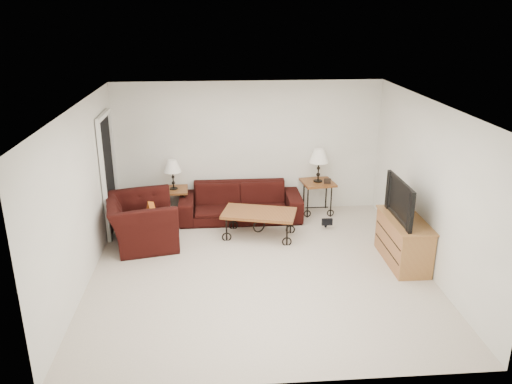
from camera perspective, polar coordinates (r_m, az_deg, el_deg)
The scene contains 20 objects.
ground at distance 7.81m, azimuth 0.41°, elevation -8.67°, with size 5.00×5.00×0.00m, color beige.
wall_back at distance 9.68m, azimuth -0.84°, elevation 5.00°, with size 5.00×0.02×2.50m, color white.
wall_front at distance 5.03m, azimuth 2.92°, elevation -9.68°, with size 5.00×0.02×2.50m, color white.
wall_left at distance 7.52m, azimuth -18.92°, elevation -0.52°, with size 0.02×5.00×2.50m, color white.
wall_right at distance 7.90m, azimuth 18.80°, elevation 0.47°, with size 0.02×5.00×2.50m, color white.
ceiling at distance 6.97m, azimuth 0.46°, elevation 9.70°, with size 5.00×5.00×0.00m, color white.
doorway at distance 9.10m, azimuth -16.19°, elevation 1.72°, with size 0.08×0.94×2.04m, color black.
sofa at distance 9.50m, azimuth -1.77°, elevation -1.15°, with size 2.26×0.88×0.66m, color black.
side_table_left at distance 9.71m, azimuth -9.11°, elevation -1.23°, with size 0.51×0.51×0.56m, color brown.
side_table_right at distance 9.84m, azimuth 6.86°, elevation -0.58°, with size 0.58×0.58×0.64m, color brown.
lamp_left at distance 9.52m, azimuth -9.29°, elevation 1.93°, with size 0.32×0.32×0.56m, color black, non-canonical shape.
lamp_right at distance 9.64m, azimuth 7.01°, elevation 2.97°, with size 0.36×0.36×0.64m, color black, non-canonical shape.
photo_frame_left at distance 9.47m, azimuth -10.18°, elevation 0.28°, with size 0.11×0.01×0.09m, color black.
photo_frame_right at distance 9.61m, azimuth 8.00°, elevation 1.21°, with size 0.13×0.02×0.11m, color black.
coffee_table at distance 8.78m, azimuth 0.35°, elevation -3.64°, with size 1.23×0.67×0.46m, color brown.
armchair at distance 8.68m, azimuth -12.66°, elevation -3.21°, with size 1.24×1.08×0.80m, color black.
throw_pillow at distance 8.57m, azimuth -11.77°, elevation -2.60°, with size 0.36×0.10×0.36m, color #B66917.
tv_stand at distance 8.20m, azimuth 16.15°, elevation -5.25°, with size 0.50×1.20×0.72m, color #A17B3B.
television at distance 7.94m, azimuth 16.48°, elevation -0.86°, with size 1.08×0.14×0.62m, color black.
backpack at distance 9.24m, azimuth 7.84°, elevation -2.89°, with size 0.29×0.22×0.38m, color black.
Camera 1 is at (-0.60, -6.84, 3.72)m, focal length 35.75 mm.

